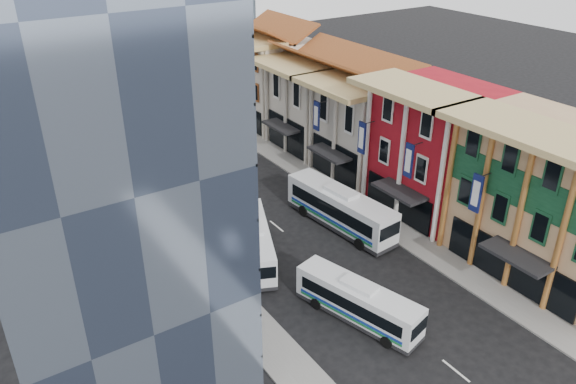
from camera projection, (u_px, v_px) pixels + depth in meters
ground at (468, 381)px, 34.28m from camera, size 200.00×200.00×0.00m
sidewalk_right at (350, 201)px, 54.70m from camera, size 3.00×90.00×0.15m
sidewalk_left at (190, 254)px, 46.42m from camera, size 3.00×90.00×0.15m
shophouse_tan at (554, 202)px, 42.04m from camera, size 8.00×14.00×12.00m
shophouse_red at (435, 150)px, 50.94m from camera, size 8.00×10.00×12.00m
shophouse_cream_near at (367, 128)px, 58.45m from camera, size 8.00×9.00×10.00m
shophouse_cream_mid at (316, 105)px, 65.12m from camera, size 8.00×9.00×10.00m
shophouse_cream_far at (269, 80)px, 72.67m from camera, size 8.00×12.00×11.00m
office_tower at (58, 112)px, 33.17m from camera, size 12.00×26.00×30.00m
office_block_far at (27, 122)px, 54.40m from camera, size 10.00×18.00×14.00m
bus_left_near at (358, 301)px, 38.72m from camera, size 4.62×9.76×3.05m
bus_left_far at (255, 241)px, 45.44m from camera, size 6.07×9.98×3.17m
bus_right at (340, 208)px, 49.73m from camera, size 3.85×11.88×3.74m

